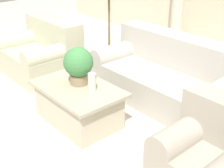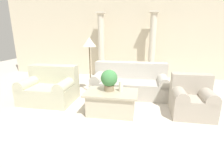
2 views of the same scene
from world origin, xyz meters
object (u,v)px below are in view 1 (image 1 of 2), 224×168
object	(u,v)px
sofa_long	(166,76)
potted_plant	(78,64)
armchair	(210,155)
loveseat	(42,52)
coffee_table	(79,104)

from	to	relation	value
sofa_long	potted_plant	bearing A→B (deg)	-106.31
armchair	loveseat	bearing A→B (deg)	176.25
potted_plant	armchair	bearing A→B (deg)	5.58
coffee_table	potted_plant	xyz separation A→B (m)	(-0.06, 0.07, 0.49)
potted_plant	sofa_long	bearing A→B (deg)	73.69
sofa_long	potted_plant	xyz separation A→B (m)	(-0.36, -1.23, 0.39)
loveseat	armchair	bearing A→B (deg)	-3.75
potted_plant	armchair	xyz separation A→B (m)	(1.75, 0.17, -0.39)
loveseat	armchair	world-z (taller)	loveseat
loveseat	coffee_table	distance (m)	1.75
coffee_table	loveseat	bearing A→B (deg)	164.58
loveseat	potted_plant	bearing A→B (deg)	-13.63
sofa_long	coffee_table	world-z (taller)	sofa_long
potted_plant	armchair	world-z (taller)	potted_plant
sofa_long	potted_plant	distance (m)	1.34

